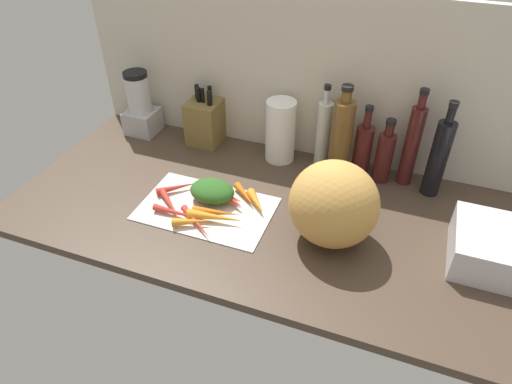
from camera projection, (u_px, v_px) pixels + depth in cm
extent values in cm
cube|color=#47382B|center=(269.00, 211.00, 151.36)|extent=(170.00, 80.00, 3.00)
cube|color=beige|center=(307.00, 77.00, 160.58)|extent=(170.00, 3.00, 60.00)
cube|color=beige|center=(206.00, 208.00, 149.65)|extent=(43.10, 27.33, 0.80)
cone|color=orange|center=(217.00, 212.00, 145.32)|extent=(15.92, 5.48, 2.68)
cone|color=#B2264C|center=(218.00, 193.00, 153.16)|extent=(11.62, 12.04, 2.89)
cone|color=red|center=(196.00, 222.00, 141.88)|extent=(15.19, 11.73, 2.22)
cone|color=red|center=(224.00, 194.00, 152.16)|extent=(15.46, 6.80, 3.33)
cone|color=red|center=(177.00, 187.00, 155.85)|extent=(12.30, 11.33, 2.50)
cone|color=orange|center=(215.00, 217.00, 143.04)|extent=(17.90, 6.08, 3.30)
cone|color=orange|center=(245.00, 195.00, 152.40)|extent=(10.97, 10.22, 2.68)
cone|color=orange|center=(257.00, 202.00, 148.93)|extent=(10.00, 10.71, 3.31)
cone|color=red|center=(232.00, 200.00, 149.66)|extent=(10.76, 7.84, 3.58)
cone|color=orange|center=(192.00, 222.00, 141.66)|extent=(12.17, 7.64, 2.86)
cone|color=red|center=(177.00, 213.00, 145.37)|extent=(16.89, 2.38, 2.29)
cone|color=red|center=(170.00, 204.00, 148.86)|extent=(13.19, 12.06, 2.30)
cone|color=red|center=(210.00, 201.00, 149.63)|extent=(10.99, 4.97, 3.11)
ellipsoid|color=#2D6023|center=(212.00, 191.00, 151.06)|extent=(15.17, 11.67, 6.42)
ellipsoid|color=gold|center=(334.00, 204.00, 130.82)|extent=(26.13, 23.98, 26.59)
cube|color=brown|center=(206.00, 121.00, 178.84)|extent=(12.28, 14.21, 17.38)
cylinder|color=black|center=(197.00, 92.00, 173.74)|extent=(1.70, 1.70, 5.50)
cylinder|color=black|center=(199.00, 95.00, 171.70)|extent=(1.92, 1.92, 5.50)
cylinder|color=black|center=(203.00, 95.00, 171.18)|extent=(1.43, 1.43, 5.50)
cylinder|color=black|center=(210.00, 93.00, 172.74)|extent=(1.67, 1.67, 5.50)
cylinder|color=black|center=(210.00, 98.00, 169.31)|extent=(1.93, 1.93, 5.50)
cube|color=#B2B2B7|center=(143.00, 121.00, 187.06)|extent=(12.18, 12.18, 9.47)
cylinder|color=silver|center=(138.00, 94.00, 179.70)|extent=(9.13, 9.13, 14.59)
cylinder|color=black|center=(135.00, 74.00, 174.68)|extent=(9.31, 9.31, 1.80)
cylinder|color=white|center=(280.00, 131.00, 166.81)|extent=(10.90, 10.90, 23.50)
cylinder|color=silver|center=(323.00, 134.00, 164.36)|extent=(5.16, 5.16, 24.26)
cylinder|color=silver|center=(327.00, 96.00, 155.35)|extent=(2.14, 2.14, 5.18)
cylinder|color=black|center=(328.00, 87.00, 153.28)|extent=(2.47, 2.47, 1.60)
cylinder|color=brown|center=(341.00, 140.00, 157.19)|extent=(7.43, 7.43, 28.51)
cylinder|color=brown|center=(347.00, 96.00, 147.21)|extent=(3.47, 3.47, 4.12)
cylinder|color=black|center=(348.00, 88.00, 145.46)|extent=(3.99, 3.99, 1.60)
cylinder|color=#471919|center=(362.00, 151.00, 160.12)|extent=(6.24, 6.24, 18.95)
cylinder|color=#471919|center=(368.00, 119.00, 152.35)|extent=(2.46, 2.46, 6.42)
cylinder|color=black|center=(370.00, 108.00, 149.90)|extent=(2.83, 2.83, 1.60)
cylinder|color=#471919|center=(384.00, 158.00, 157.57)|extent=(6.02, 6.02, 18.11)
cylinder|color=#471919|center=(390.00, 130.00, 150.73)|extent=(2.93, 2.93, 4.24)
cylinder|color=black|center=(391.00, 122.00, 148.95)|extent=(3.37, 3.37, 1.60)
cylinder|color=#471919|center=(411.00, 147.00, 153.27)|extent=(5.19, 5.19, 28.71)
cylinder|color=#471919|center=(422.00, 101.00, 142.95)|extent=(2.57, 2.57, 5.01)
cylinder|color=black|center=(425.00, 91.00, 140.93)|extent=(2.96, 2.96, 1.60)
cylinder|color=black|center=(438.00, 159.00, 148.93)|extent=(6.00, 6.00, 26.93)
cylinder|color=black|center=(451.00, 115.00, 138.96)|extent=(2.57, 2.57, 5.64)
cylinder|color=black|center=(454.00, 104.00, 136.74)|extent=(2.95, 2.95, 1.60)
cube|color=silver|center=(497.00, 249.00, 127.61)|extent=(24.35, 23.30, 10.77)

